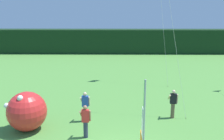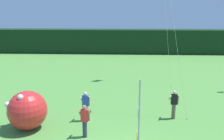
% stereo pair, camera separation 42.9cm
% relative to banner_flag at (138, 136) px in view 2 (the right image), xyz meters
% --- Properties ---
extents(distant_treeline, '(80.00, 2.40, 3.31)m').
position_rel_banner_flag_xyz_m(distant_treeline, '(-0.91, 28.08, -0.29)').
color(distant_treeline, black).
rests_on(distant_treeline, ground).
extents(banner_flag, '(0.06, 1.03, 4.06)m').
position_rel_banner_flag_xyz_m(banner_flag, '(0.00, 0.00, 0.00)').
color(banner_flag, '#B7B7BC').
rests_on(banner_flag, ground).
extents(person_near_banner, '(0.55, 0.48, 1.72)m').
position_rel_banner_flag_xyz_m(person_near_banner, '(-2.63, 5.38, -1.03)').
color(person_near_banner, '#B7B2A3').
rests_on(person_near_banner, ground).
extents(person_mid_field, '(0.55, 0.48, 1.71)m').
position_rel_banner_flag_xyz_m(person_mid_field, '(2.40, 5.88, -1.03)').
color(person_mid_field, brown).
rests_on(person_mid_field, ground).
extents(person_far_left, '(0.55, 0.48, 1.69)m').
position_rel_banner_flag_xyz_m(person_far_left, '(-2.41, 3.48, -1.05)').
color(person_far_left, '#2D334C').
rests_on(person_far_left, ground).
extents(inflatable_balloon, '(2.08, 2.07, 2.08)m').
position_rel_banner_flag_xyz_m(inflatable_balloon, '(-5.55, 4.28, -0.91)').
color(inflatable_balloon, red).
rests_on(inflatable_balloon, ground).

